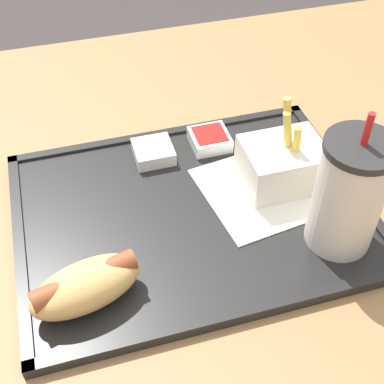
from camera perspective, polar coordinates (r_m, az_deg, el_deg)
name	(u,v)px	position (r m, az deg, el deg)	size (l,w,h in m)	color
food_tray	(192,213)	(0.63, 0.00, -2.24)	(0.41, 0.31, 0.01)	black
paper_napkin	(270,187)	(0.66, 8.36, 0.55)	(0.18, 0.16, 0.00)	white
soda_cup	(349,194)	(0.57, 16.38, -0.24)	(0.07, 0.07, 0.17)	silver
hot_dog_far	(86,285)	(0.54, -11.27, -9.74)	(0.12, 0.08, 0.05)	tan
fries_carton	(282,164)	(0.65, 9.63, 3.00)	(0.10, 0.08, 0.11)	silver
sauce_cup_mayo	(153,151)	(0.69, -4.13, 4.35)	(0.05, 0.05, 0.02)	silver
sauce_cup_ketchup	(210,139)	(0.71, 1.90, 5.67)	(0.05, 0.05, 0.02)	silver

